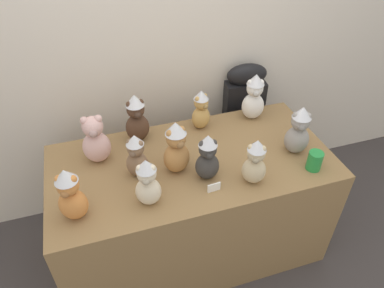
% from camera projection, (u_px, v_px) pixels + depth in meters
% --- Properties ---
extents(ground_plane, '(10.00, 10.00, 0.00)m').
position_uv_depth(ground_plane, '(204.00, 274.00, 2.30)').
color(ground_plane, '#3D3838').
extents(wall_back, '(7.00, 0.08, 2.60)m').
position_uv_depth(wall_back, '(160.00, 27.00, 2.15)').
color(wall_back, silver).
rests_on(wall_back, ground_plane).
extents(display_table, '(1.59, 0.78, 0.77)m').
position_uv_depth(display_table, '(192.00, 206.00, 2.25)').
color(display_table, olive).
rests_on(display_table, ground_plane).
extents(instrument_case, '(0.29, 0.15, 1.03)m').
position_uv_depth(instrument_case, '(241.00, 127.00, 2.68)').
color(instrument_case, black).
rests_on(instrument_case, ground_plane).
extents(teddy_bear_charcoal, '(0.14, 0.12, 0.28)m').
position_uv_depth(teddy_bear_charcoal, '(207.00, 158.00, 1.82)').
color(teddy_bear_charcoal, '#383533').
rests_on(teddy_bear_charcoal, display_table).
extents(teddy_bear_ash, '(0.17, 0.16, 0.30)m').
position_uv_depth(teddy_bear_ash, '(299.00, 131.00, 1.98)').
color(teddy_bear_ash, gray).
rests_on(teddy_bear_ash, display_table).
extents(teddy_bear_cream, '(0.15, 0.14, 0.28)m').
position_uv_depth(teddy_bear_cream, '(148.00, 183.00, 1.68)').
color(teddy_bear_cream, beige).
rests_on(teddy_bear_cream, display_table).
extents(teddy_bear_blush, '(0.16, 0.14, 0.30)m').
position_uv_depth(teddy_bear_blush, '(96.00, 141.00, 1.93)').
color(teddy_bear_blush, beige).
rests_on(teddy_bear_blush, display_table).
extents(teddy_bear_honey, '(0.15, 0.14, 0.26)m').
position_uv_depth(teddy_bear_honey, '(201.00, 110.00, 2.18)').
color(teddy_bear_honey, tan).
rests_on(teddy_bear_honey, display_table).
extents(teddy_bear_mocha, '(0.16, 0.15, 0.26)m').
position_uv_depth(teddy_bear_mocha, '(136.00, 156.00, 1.84)').
color(teddy_bear_mocha, '#7F6047').
rests_on(teddy_bear_mocha, display_table).
extents(teddy_bear_ginger, '(0.17, 0.15, 0.30)m').
position_uv_depth(teddy_bear_ginger, '(71.00, 195.00, 1.61)').
color(teddy_bear_ginger, '#D17F3D').
rests_on(teddy_bear_ginger, display_table).
extents(teddy_bear_sand, '(0.16, 0.15, 0.27)m').
position_uv_depth(teddy_bear_sand, '(255.00, 162.00, 1.80)').
color(teddy_bear_sand, '#CCB78E').
rests_on(teddy_bear_sand, display_table).
extents(teddy_bear_caramel, '(0.17, 0.15, 0.32)m').
position_uv_depth(teddy_bear_caramel, '(176.00, 148.00, 1.85)').
color(teddy_bear_caramel, '#B27A42').
rests_on(teddy_bear_caramel, display_table).
extents(teddy_bear_snow, '(0.17, 0.15, 0.31)m').
position_uv_depth(teddy_bear_snow, '(254.00, 97.00, 2.25)').
color(teddy_bear_snow, white).
rests_on(teddy_bear_snow, display_table).
extents(teddy_bear_cocoa, '(0.15, 0.13, 0.31)m').
position_uv_depth(teddy_bear_cocoa, '(137.00, 119.00, 2.07)').
color(teddy_bear_cocoa, '#4C3323').
rests_on(teddy_bear_cocoa, display_table).
extents(party_cup_green, '(0.08, 0.08, 0.11)m').
position_uv_depth(party_cup_green, '(315.00, 161.00, 1.92)').
color(party_cup_green, '#238C3D').
rests_on(party_cup_green, display_table).
extents(name_card_front_left, '(0.07, 0.01, 0.05)m').
position_uv_depth(name_card_front_left, '(214.00, 187.00, 1.81)').
color(name_card_front_left, white).
rests_on(name_card_front_left, display_table).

